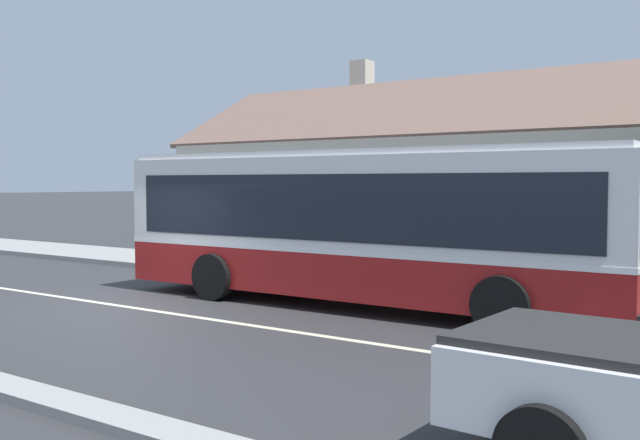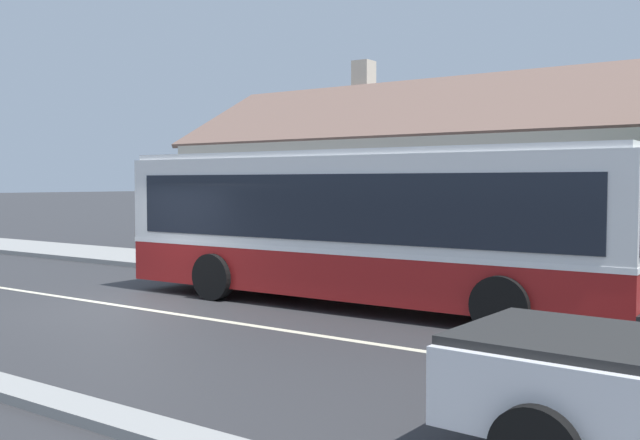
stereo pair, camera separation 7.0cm
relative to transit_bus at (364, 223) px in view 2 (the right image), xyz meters
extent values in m
plane|color=#2D2D30|center=(-3.82, -2.90, -1.69)|extent=(300.00, 300.00, 0.00)
cube|color=gray|center=(-3.82, 3.10, -1.62)|extent=(60.00, 3.00, 0.15)
cube|color=beige|center=(-3.82, -2.90, -1.69)|extent=(60.00, 0.16, 0.01)
cube|color=beige|center=(-1.28, 10.19, 0.22)|extent=(20.12, 8.93, 3.82)
cube|color=brown|center=(-1.28, 7.96, 3.24)|extent=(20.72, 4.54, 2.38)
cube|color=brown|center=(-1.28, 12.42, 3.24)|extent=(20.72, 4.54, 2.38)
cube|color=beige|center=(-6.82, 11.08, 4.86)|extent=(0.70, 0.70, 1.20)
cube|color=black|center=(-8.33, 5.69, 0.41)|extent=(1.10, 0.06, 1.30)
cube|color=black|center=(-3.63, 5.69, 0.41)|extent=(1.10, 0.06, 1.30)
cube|color=black|center=(1.06, 5.69, 0.41)|extent=(1.10, 0.06, 1.30)
cube|color=#4C3323|center=(1.73, 5.69, -0.64)|extent=(1.00, 0.06, 2.10)
cube|color=maroon|center=(-0.02, 0.00, -0.98)|extent=(10.87, 2.62, 0.88)
cube|color=white|center=(-0.02, 0.00, -0.49)|extent=(10.89, 2.64, 0.10)
cube|color=silver|center=(-0.02, 0.00, 0.45)|extent=(10.87, 2.62, 1.77)
cube|color=silver|center=(-0.02, 0.00, 1.39)|extent=(10.65, 2.49, 0.12)
cube|color=black|center=(-0.03, 1.26, 0.35)|extent=(9.98, 0.14, 1.27)
cube|color=black|center=(0.00, -1.27, 0.35)|extent=(9.98, 0.14, 1.27)
cube|color=#192D99|center=(-1.39, 1.25, -0.98)|extent=(3.04, 0.06, 0.61)
cube|color=black|center=(4.20, 1.31, -0.22)|extent=(0.90, 0.04, 2.40)
cylinder|color=black|center=(3.33, 1.28, -1.19)|extent=(1.00, 0.29, 1.00)
cylinder|color=black|center=(3.36, -1.22, -1.19)|extent=(1.00, 0.29, 1.00)
cylinder|color=black|center=(-3.01, 1.22, -1.19)|extent=(1.00, 0.29, 1.00)
cylinder|color=black|center=(-2.99, -1.28, -1.19)|extent=(1.00, 0.29, 1.00)
cube|color=black|center=(6.23, -5.85, -0.57)|extent=(2.88, 1.90, 0.08)
cylinder|color=black|center=(5.88, -4.84, -1.31)|extent=(0.77, 0.29, 0.76)
cube|color=#4C4C4C|center=(-6.40, 3.13, -1.09)|extent=(1.57, 0.10, 0.04)
cube|color=#4C4C4C|center=(-6.40, 2.99, -1.09)|extent=(1.57, 0.10, 0.04)
cube|color=#4C4C4C|center=(-6.40, 2.84, -1.09)|extent=(1.57, 0.10, 0.04)
cube|color=#4C4C4C|center=(-6.40, 2.72, -0.79)|extent=(1.57, 0.04, 0.10)
cube|color=#4C4C4C|center=(-6.40, 2.72, -0.65)|extent=(1.57, 0.04, 0.10)
cube|color=black|center=(-5.77, 2.99, -1.32)|extent=(0.08, 0.43, 0.45)
cube|color=black|center=(-7.03, 2.99, -1.32)|extent=(0.08, 0.43, 0.45)
cube|color=#4C4C4C|center=(-2.37, 2.58, -1.09)|extent=(1.51, 0.10, 0.04)
cube|color=#4C4C4C|center=(-2.37, 2.43, -1.09)|extent=(1.51, 0.10, 0.04)
cube|color=#4C4C4C|center=(-2.37, 2.29, -1.09)|extent=(1.51, 0.10, 0.04)
cube|color=#4C4C4C|center=(-2.37, 2.16, -0.79)|extent=(1.51, 0.04, 0.10)
cube|color=#4C4C4C|center=(-2.37, 2.16, -0.65)|extent=(1.51, 0.04, 0.10)
cube|color=black|center=(-1.77, 2.43, -1.32)|extent=(0.08, 0.43, 0.45)
cube|color=black|center=(-2.98, 2.43, -1.32)|extent=(0.08, 0.43, 0.45)
cylinder|color=slate|center=(-9.67, 3.09, -1.17)|extent=(0.06, 0.06, 0.75)
cylinder|color=slate|center=(-8.57, 3.09, -1.17)|extent=(0.06, 0.06, 0.75)
cylinder|color=slate|center=(-9.12, 3.09, -0.79)|extent=(1.10, 0.06, 0.06)
camera|label=1|loc=(7.50, -12.41, 0.82)|focal=40.00mm
camera|label=2|loc=(7.56, -12.37, 0.82)|focal=40.00mm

